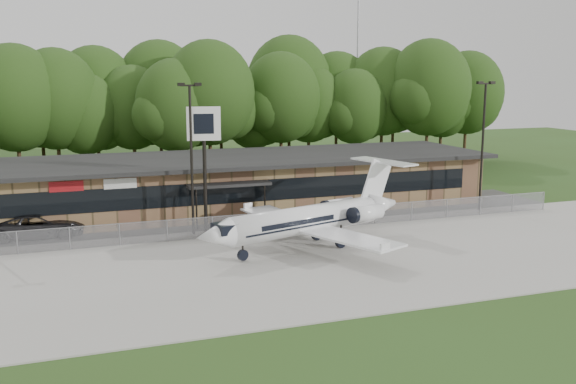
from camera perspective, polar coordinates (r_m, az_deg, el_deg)
name	(u,v)px	position (r m, az deg, el deg)	size (l,w,h in m)	color
ground	(368,308)	(30.73, 7.09, -10.22)	(160.00, 160.00, 0.00)	#2D4819
apron	(307,261)	(37.66, 1.66, -6.15)	(64.00, 18.00, 0.08)	#9E9B93
parking_lot	(252,219)	(48.22, -3.23, -2.45)	(50.00, 9.00, 0.06)	#383835
terminal	(236,182)	(52.00, -4.62, 0.90)	(41.00, 11.65, 4.30)	olive
fence	(270,223)	(43.85, -1.61, -2.75)	(46.00, 0.04, 1.52)	gray
treeline	(192,105)	(68.98, -8.55, 7.63)	(72.00, 12.00, 15.00)	#203B12
radio_mast	(357,60)	(81.56, 6.19, 11.63)	(0.20, 0.20, 25.00)	gray
light_pole_mid	(191,147)	(43.19, -8.60, 3.94)	(1.55, 0.30, 10.23)	black
light_pole_right	(483,136)	(52.54, 16.95, 4.76)	(1.55, 0.30, 10.23)	black
business_jet	(312,220)	(39.96, 2.11, -2.47)	(15.32, 13.74, 5.20)	white
suv	(38,226)	(45.91, -21.33, -2.81)	(2.74, 5.95, 1.65)	#2A292B
pole_sign	(204,137)	(43.59, -7.48, 4.87)	(2.28, 0.59, 8.64)	black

